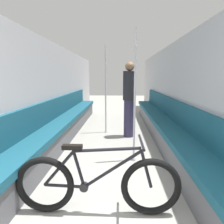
{
  "coord_description": "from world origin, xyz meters",
  "views": [
    {
      "loc": [
        0.15,
        -0.43,
        1.42
      ],
      "look_at": [
        0.04,
        2.42,
        0.92
      ],
      "focal_mm": 32.0,
      "sensor_mm": 36.0,
      "label": 1
    }
  ],
  "objects_px": {
    "grab_pole_far": "(106,91)",
    "grab_pole_near": "(135,99)",
    "bench_seat_row_left": "(62,127)",
    "bicycle": "(97,184)",
    "passenger_standing": "(129,99)",
    "bench_seat_row_right": "(165,128)"
  },
  "relations": [
    {
      "from": "passenger_standing",
      "to": "bench_seat_row_right",
      "type": "bearing_deg",
      "value": 118.07
    },
    {
      "from": "grab_pole_near",
      "to": "passenger_standing",
      "type": "height_order",
      "value": "grab_pole_near"
    },
    {
      "from": "bicycle",
      "to": "grab_pole_near",
      "type": "bearing_deg",
      "value": 73.12
    },
    {
      "from": "bench_seat_row_left",
      "to": "grab_pole_far",
      "type": "height_order",
      "value": "grab_pole_far"
    },
    {
      "from": "grab_pole_far",
      "to": "grab_pole_near",
      "type": "bearing_deg",
      "value": -70.9
    },
    {
      "from": "bicycle",
      "to": "grab_pole_near",
      "type": "distance_m",
      "value": 1.64
    },
    {
      "from": "passenger_standing",
      "to": "grab_pole_far",
      "type": "bearing_deg",
      "value": -66.03
    },
    {
      "from": "bench_seat_row_right",
      "to": "grab_pole_near",
      "type": "bearing_deg",
      "value": -126.03
    },
    {
      "from": "bicycle",
      "to": "grab_pole_far",
      "type": "height_order",
      "value": "grab_pole_far"
    },
    {
      "from": "bench_seat_row_left",
      "to": "grab_pole_near",
      "type": "xyz_separation_m",
      "value": [
        1.55,
        -1.04,
        0.75
      ]
    },
    {
      "from": "bench_seat_row_right",
      "to": "grab_pole_near",
      "type": "xyz_separation_m",
      "value": [
        -0.76,
        -1.04,
        0.75
      ]
    },
    {
      "from": "grab_pole_far",
      "to": "passenger_standing",
      "type": "distance_m",
      "value": 0.68
    },
    {
      "from": "grab_pole_near",
      "to": "passenger_standing",
      "type": "bearing_deg",
      "value": 90.94
    },
    {
      "from": "bicycle",
      "to": "passenger_standing",
      "type": "height_order",
      "value": "passenger_standing"
    },
    {
      "from": "bench_seat_row_right",
      "to": "grab_pole_near",
      "type": "height_order",
      "value": "grab_pole_near"
    },
    {
      "from": "bench_seat_row_left",
      "to": "grab_pole_far",
      "type": "xyz_separation_m",
      "value": [
        0.95,
        0.7,
        0.75
      ]
    },
    {
      "from": "bicycle",
      "to": "grab_pole_far",
      "type": "distance_m",
      "value": 3.21
    },
    {
      "from": "bench_seat_row_right",
      "to": "passenger_standing",
      "type": "height_order",
      "value": "passenger_standing"
    },
    {
      "from": "bench_seat_row_right",
      "to": "passenger_standing",
      "type": "distance_m",
      "value": 1.05
    },
    {
      "from": "bench_seat_row_left",
      "to": "bicycle",
      "type": "height_order",
      "value": "bench_seat_row_left"
    },
    {
      "from": "bench_seat_row_left",
      "to": "passenger_standing",
      "type": "distance_m",
      "value": 1.68
    },
    {
      "from": "bicycle",
      "to": "grab_pole_far",
      "type": "relative_size",
      "value": 0.79
    }
  ]
}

